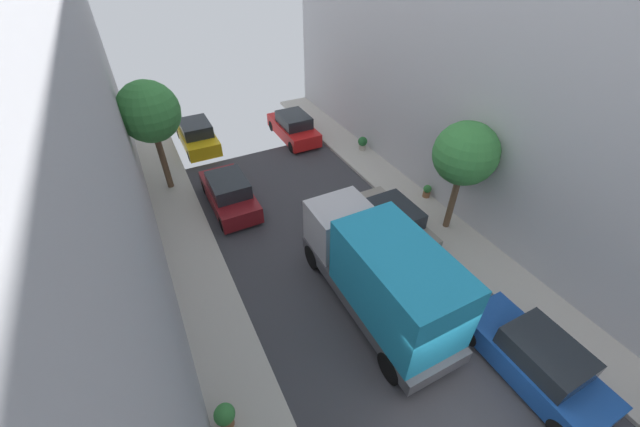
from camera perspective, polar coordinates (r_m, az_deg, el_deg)
ground at (r=12.10m, az=19.43°, el=-26.20°), size 32.00×32.00×0.00m
sidewalk_right at (r=14.95m, az=33.92°, el=-14.98°), size 2.00×44.00×0.15m
parked_car_left_3 at (r=17.51m, az=-13.72°, el=3.04°), size 1.78×4.20×1.57m
parked_car_left_4 at (r=23.10m, az=-18.31°, el=11.29°), size 1.78×4.20×1.57m
parked_car_right_2 at (r=12.91m, az=30.12°, el=-18.79°), size 1.78×4.20×1.57m
parked_car_right_3 at (r=15.68m, az=10.91°, el=-1.21°), size 1.78×4.20×1.57m
parked_car_right_4 at (r=22.99m, az=-4.08°, el=13.02°), size 1.78×4.20×1.57m
delivery_truck at (r=12.03m, az=9.20°, el=-8.96°), size 2.26×6.60×3.38m
street_tree_1 at (r=15.10m, az=21.35°, el=8.47°), size 2.43×2.43×4.74m
street_tree_2 at (r=18.21m, az=-24.70°, el=13.87°), size 2.66×2.66×5.20m
potted_plant_0 at (r=21.64m, az=6.53°, el=10.71°), size 0.53×0.53×0.76m
potted_plant_2 at (r=18.30m, az=16.06°, el=3.35°), size 0.38×0.38×0.63m
potted_plant_4 at (r=11.05m, az=-14.34°, el=-27.80°), size 0.54×0.54×0.83m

